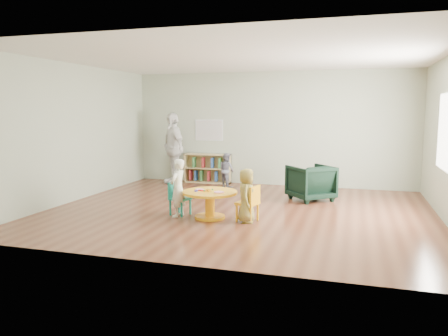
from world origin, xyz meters
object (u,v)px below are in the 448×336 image
object	(u,v)px
kid_chair_left	(178,197)
bookshelf	(207,168)
adult_caretaker	(173,148)
armchair	(311,183)
toddler	(227,170)
child_right	(246,196)
activity_table	(210,199)
child_left	(178,188)
kid_chair_right	(250,202)

from	to	relation	value
kid_chair_left	bookshelf	world-z (taller)	bookshelf
adult_caretaker	armchair	bearing A→B (deg)	26.44
toddler	adult_caretaker	size ratio (longest dim) A/B	0.47
child_right	adult_caretaker	xyz separation A→B (m)	(-2.72, 3.25, 0.45)
armchair	toddler	size ratio (longest dim) A/B	0.97
activity_table	bookshelf	bearing A→B (deg)	109.60
kid_chair_left	child_right	bearing A→B (deg)	97.74
kid_chair_left	child_left	xyz separation A→B (m)	(0.05, -0.14, 0.19)
child_left	toddler	xyz separation A→B (m)	(-0.01, 3.07, -0.09)
bookshelf	child_left	distance (m)	3.67
kid_chair_left	armchair	world-z (taller)	armchair
child_left	adult_caretaker	bearing A→B (deg)	-147.21
armchair	child_right	bearing A→B (deg)	28.83
bookshelf	armchair	xyz separation A→B (m)	(2.79, -1.51, 0.00)
activity_table	kid_chair_left	distance (m)	0.63
kid_chair_left	child_right	xyz separation A→B (m)	(1.30, -0.18, 0.14)
adult_caretaker	bookshelf	bearing A→B (deg)	70.90
toddler	adult_caretaker	xyz separation A→B (m)	(-1.46, 0.13, 0.48)
activity_table	bookshelf	xyz separation A→B (m)	(-1.26, 3.55, 0.04)
child_right	toddler	distance (m)	3.36
armchair	child_left	bearing A→B (deg)	5.44
kid_chair_right	adult_caretaker	size ratio (longest dim) A/B	0.34
bookshelf	armchair	bearing A→B (deg)	-28.39
kid_chair_left	adult_caretaker	distance (m)	3.43
kid_chair_right	kid_chair_left	bearing A→B (deg)	100.15
armchair	child_left	size ratio (longest dim) A/B	0.80
bookshelf	child_right	size ratio (longest dim) A/B	1.32
bookshelf	child_left	world-z (taller)	child_left
bookshelf	adult_caretaker	distance (m)	1.03
child_left	activity_table	bearing A→B (deg)	103.24
adult_caretaker	kid_chair_right	bearing A→B (deg)	-5.33
kid_chair_right	toddler	size ratio (longest dim) A/B	0.73
child_right	adult_caretaker	size ratio (longest dim) A/B	0.50
activity_table	child_left	xyz separation A→B (m)	(-0.57, -0.05, 0.18)
child_left	adult_caretaker	size ratio (longest dim) A/B	0.57
kid_chair_right	armchair	distance (m)	2.22
activity_table	kid_chair_left	world-z (taller)	kid_chair_left
kid_chair_right	toddler	distance (m)	3.31
kid_chair_left	adult_caretaker	xyz separation A→B (m)	(-1.41, 3.06, 0.58)
bookshelf	child_left	xyz separation A→B (m)	(0.69, -3.60, 0.14)
kid_chair_right	adult_caretaker	xyz separation A→B (m)	(-2.76, 3.17, 0.57)
activity_table	kid_chair_right	distance (m)	0.72
child_left	toddler	distance (m)	3.08
child_right	bookshelf	bearing A→B (deg)	20.31
child_left	armchair	bearing A→B (deg)	143.08
child_right	adult_caretaker	bearing A→B (deg)	32.24
activity_table	bookshelf	distance (m)	3.77
child_left	adult_caretaker	xyz separation A→B (m)	(-1.47, 3.20, 0.39)
armchair	child_left	distance (m)	2.97
kid_chair_right	toddler	bearing A→B (deg)	37.90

